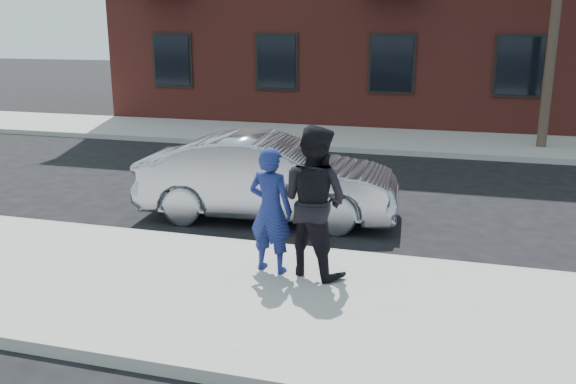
% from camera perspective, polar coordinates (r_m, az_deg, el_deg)
% --- Properties ---
extents(ground, '(100.00, 100.00, 0.00)m').
position_cam_1_polar(ground, '(7.89, -2.98, -9.77)').
color(ground, black).
rests_on(ground, ground).
extents(near_sidewalk, '(50.00, 3.50, 0.15)m').
position_cam_1_polar(near_sidewalk, '(7.65, -3.60, -10.02)').
color(near_sidewalk, gray).
rests_on(near_sidewalk, ground).
extents(near_curb, '(50.00, 0.10, 0.15)m').
position_cam_1_polar(near_curb, '(9.23, 0.15, -5.45)').
color(near_curb, '#999691').
rests_on(near_curb, ground).
extents(far_sidewalk, '(50.00, 3.50, 0.15)m').
position_cam_1_polar(far_sidewalk, '(18.45, 8.45, 4.88)').
color(far_sidewalk, gray).
rests_on(far_sidewalk, ground).
extents(far_curb, '(50.00, 0.10, 0.15)m').
position_cam_1_polar(far_curb, '(16.70, 7.61, 3.83)').
color(far_curb, '#999691').
rests_on(far_curb, ground).
extents(silver_sedan, '(4.66, 1.97, 1.50)m').
position_cam_1_polar(silver_sedan, '(10.77, -1.83, 1.34)').
color(silver_sedan, '#999BA3').
rests_on(silver_sedan, ground).
extents(man_hoodie, '(0.68, 0.55, 1.70)m').
position_cam_1_polar(man_hoodie, '(8.02, -1.64, -1.70)').
color(man_hoodie, navy).
rests_on(man_hoodie, near_sidewalk).
extents(man_peacoat, '(1.18, 1.07, 1.99)m').
position_cam_1_polar(man_peacoat, '(7.91, 2.45, -0.84)').
color(man_peacoat, black).
rests_on(man_peacoat, near_sidewalk).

